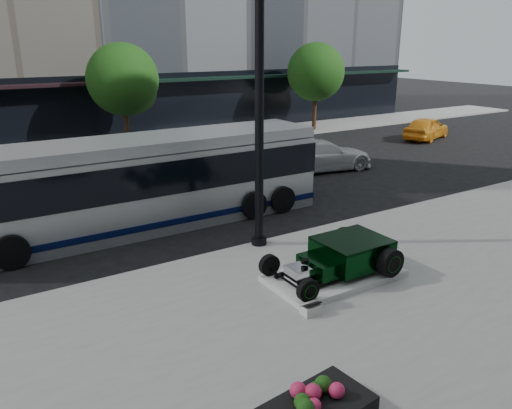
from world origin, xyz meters
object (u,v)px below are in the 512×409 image
hot_rod (345,255)px  white_sedan (322,155)px  lamppost (259,115)px  yellow_taxi (426,128)px  transit_bus (144,182)px

hot_rod → white_sedan: size_ratio=0.65×
hot_rod → lamppost: bearing=104.0°
white_sedan → lamppost: bearing=138.4°
hot_rod → white_sedan: 11.54m
lamppost → white_sedan: (7.57, 6.38, -3.21)m
white_sedan → yellow_taxi: (10.61, 2.75, -0.02)m
lamppost → yellow_taxi: lamppost is taller
lamppost → transit_bus: 4.85m
white_sedan → hot_rod: bearing=151.9°
yellow_taxi → lamppost: bearing=97.7°
hot_rod → transit_bus: size_ratio=0.27×
hot_rod → transit_bus: (-2.88, 6.51, 0.79)m
transit_bus → hot_rod: bearing=-66.1°
transit_bus → yellow_taxi: transit_bus is taller
hot_rod → white_sedan: bearing=53.7°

